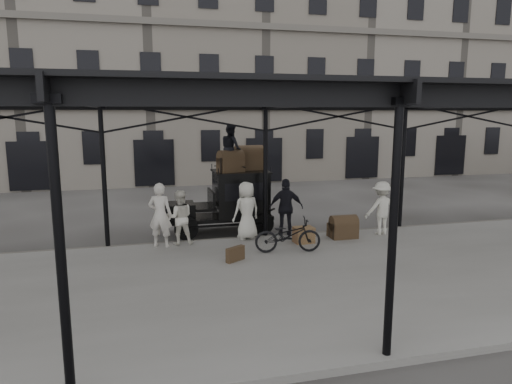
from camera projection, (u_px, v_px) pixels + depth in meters
ground at (283, 258)px, 13.28m from camera, size 120.00×120.00×0.00m
platform at (307, 279)px, 11.36m from camera, size 28.00×8.00×0.15m
canopy at (307, 95)px, 10.85m from camera, size 22.50×9.00×4.74m
building_frontage at (200, 68)px, 29.28m from camera, size 64.00×8.00×14.00m
taxi at (232, 198)px, 16.00m from camera, size 3.65×1.55×2.18m
porter_left at (160, 215)px, 13.74m from camera, size 0.83×0.68×1.97m
porter_midleft at (180, 217)px, 14.04m from camera, size 0.85×0.68×1.69m
porter_centre at (247, 210)px, 14.63m from camera, size 1.05×0.84×1.86m
porter_official at (286, 208)px, 14.97m from camera, size 1.19×0.67×1.91m
porter_right at (382, 208)px, 15.19m from camera, size 1.19×0.73×1.78m
bicycle at (288, 235)px, 13.27m from camera, size 2.01×0.95×1.01m
porter_roof at (231, 148)px, 15.60m from camera, size 0.79×0.92×1.62m
steamer_trunk_roof_near at (231, 163)px, 15.53m from camera, size 0.96×0.75×0.62m
steamer_trunk_roof_far at (249, 160)px, 16.13m from camera, size 0.99×0.62×0.72m
steamer_trunk_platform at (344, 228)px, 14.82m from camera, size 0.86×0.53×0.63m
wicker_hamper at (304, 235)px, 14.28m from camera, size 0.63×0.50×0.50m
suitcase_upright at (334, 231)px, 14.86m from camera, size 0.34×0.62×0.45m
suitcase_flat at (235, 254)px, 12.51m from camera, size 0.58×0.45×0.40m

